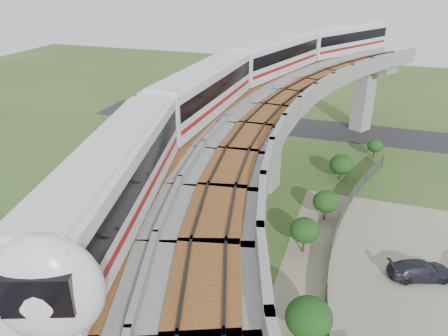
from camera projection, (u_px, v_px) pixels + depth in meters
The scene contains 12 objects.
ground at pixel (227, 240), 36.50m from camera, with size 160.00×160.00×0.00m, color #385020.
dirt_lot at pixel (406, 291), 30.72m from camera, with size 18.00×26.00×0.04m, color gray.
asphalt_road at pixel (292, 126), 62.29m from camera, with size 60.00×8.00×0.03m, color #232326.
viaduct at pixel (277, 145), 31.58m from camera, with size 19.58×73.98×11.40m.
metro_train at pixel (264, 74), 37.73m from camera, with size 14.60×60.79×3.64m.
fence at pixel (348, 255), 33.36m from camera, with size 3.87×38.73×1.50m.
tree_0 at pixel (375, 146), 51.48m from camera, with size 1.82×1.82×2.31m.
tree_1 at pixel (341, 165), 45.99m from camera, with size 2.51×2.51×2.85m.
tree_2 at pixel (326, 202), 38.58m from camera, with size 2.31×2.31×2.86m.
tree_3 at pixel (305, 230), 34.09m from camera, with size 2.33×2.33×3.04m.
tree_4 at pixel (309, 318), 25.37m from camera, with size 2.80×2.80×3.41m.
car_dark at pixel (420, 270), 31.71m from camera, with size 1.87×4.60×1.33m, color black.
Camera 1 is at (9.52, -29.07, 20.80)m, focal length 35.00 mm.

